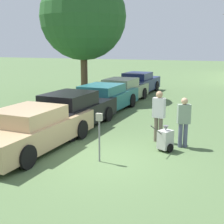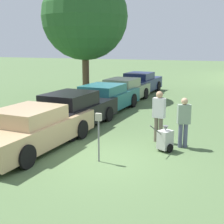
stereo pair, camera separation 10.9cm
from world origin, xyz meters
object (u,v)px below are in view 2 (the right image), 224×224
Objects in this scene: parked_car_teal at (104,99)px; person_supervisor at (184,120)px; parked_car_black at (72,112)px; parked_car_navy at (140,83)px; parking_meter at (99,128)px; equipment_cart at (165,140)px; parked_car_tan at (33,129)px; person_worker at (159,113)px; parked_car_sage at (123,91)px.

parked_car_teal is 6.35m from person_supervisor.
parked_car_black reaches higher than parked_car_navy.
parking_meter is at bearing 24.91° from person_supervisor.
parked_car_navy is at bearing 93.09° from parked_car_teal.
parked_car_black is 3.60× the size of parking_meter.
parked_car_teal is 5.40× the size of equipment_cart.
equipment_cart is (4.15, -1.46, -0.30)m from parked_car_black.
parked_car_black reaches higher than equipment_cart.
person_worker reaches higher than parked_car_tan.
parked_car_sage is 9.79m from parking_meter.
person_worker reaches higher than parked_car_sage.
parked_car_tan is 1.01× the size of parked_car_sage.
equipment_cart is (4.15, -11.45, -0.31)m from parked_car_navy.
person_worker is (3.73, -6.95, 0.38)m from parked_car_sage.
parking_meter is at bearing -108.39° from equipment_cart.
parked_car_tan is 9.10m from parked_car_sage.
parked_car_sage reaches higher than parked_car_teal.
parking_meter reaches higher than equipment_cart.
parked_car_teal is at bearing 111.11° from parking_meter.
equipment_cart is at bearing 44.85° from parking_meter.
parked_car_teal is 1.08× the size of parked_car_navy.
parked_car_navy reaches higher than parked_car_tan.
parked_car_sage is 8.87m from equipment_cart.
parked_car_navy is (0.00, 10.00, 0.01)m from parked_car_black.
parked_car_sage is (-0.00, 9.10, 0.00)m from parked_car_tan.
parked_car_black is 1.05× the size of parked_car_sage.
equipment_cart is (4.15, -7.84, -0.27)m from parked_car_sage.
parked_car_teal is at bearing 93.10° from parked_car_tan.
parked_car_teal is at bearing -64.65° from person_supervisor.
parked_car_tan is 4.35m from equipment_cart.
parked_car_black is 5.27× the size of equipment_cart.
person_worker is at bearing -44.22° from parked_car_teal.
parked_car_tan is 12.72m from parked_car_navy.
parked_car_tan is 0.97× the size of parked_car_black.
equipment_cart is at bearing 20.09° from parked_car_tan.
person_worker is at bearing -58.70° from parked_car_sage.
person_worker is at bearing -39.92° from person_supervisor.
parked_car_sage reaches higher than equipment_cart.
parked_car_teal is 1.07× the size of parked_car_sage.
person_worker is at bearing 33.17° from parked_car_tan.
person_supervisor is 1.69× the size of equipment_cart.
equipment_cart is at bearing -59.00° from parked_car_sage.
parked_car_tan is 6.20m from parked_car_teal.
parking_meter is (2.53, -3.07, 0.32)m from parked_car_black.
equipment_cart is (1.62, 1.62, -0.62)m from parking_meter.
parked_car_navy is (0.00, 6.52, 0.03)m from parked_car_teal.
parked_car_navy is 13.31m from parking_meter.
parking_meter reaches higher than parked_car_teal.
parked_car_teal is 2.91m from parked_car_sage.
parked_car_teal is 3.70× the size of parking_meter.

